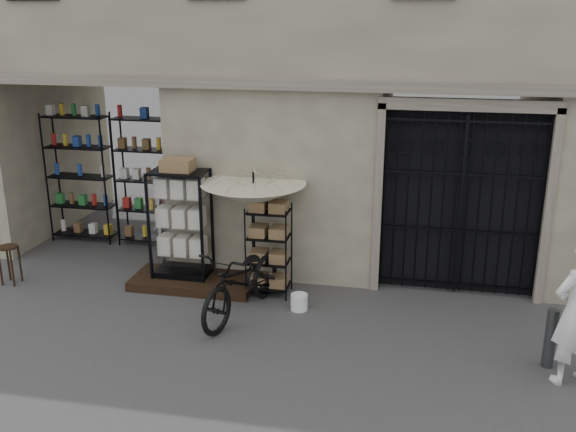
% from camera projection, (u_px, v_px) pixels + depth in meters
% --- Properties ---
extents(ground, '(80.00, 80.00, 0.00)m').
position_uv_depth(ground, '(326.00, 346.00, 8.59)').
color(ground, black).
rests_on(ground, ground).
extents(shop_recess, '(3.00, 1.70, 3.00)m').
position_uv_depth(shop_recess, '(103.00, 173.00, 11.61)').
color(shop_recess, black).
rests_on(shop_recess, ground).
extents(shop_shelving, '(2.70, 0.50, 2.50)m').
position_uv_depth(shop_shelving, '(115.00, 179.00, 12.16)').
color(shop_shelving, black).
rests_on(shop_shelving, ground).
extents(iron_gate, '(2.50, 0.21, 3.00)m').
position_uv_depth(iron_gate, '(460.00, 200.00, 9.93)').
color(iron_gate, black).
rests_on(iron_gate, ground).
extents(step_platform, '(2.00, 0.90, 0.15)m').
position_uv_depth(step_platform, '(194.00, 282.00, 10.47)').
color(step_platform, black).
rests_on(step_platform, ground).
extents(display_cabinet, '(1.01, 0.82, 1.90)m').
position_uv_depth(display_cabinet, '(181.00, 229.00, 10.34)').
color(display_cabinet, black).
rests_on(display_cabinet, step_platform).
extents(wire_rack, '(0.68, 0.52, 1.45)m').
position_uv_depth(wire_rack, '(269.00, 251.00, 10.01)').
color(wire_rack, black).
rests_on(wire_rack, ground).
extents(market_umbrella, '(1.76, 1.78, 2.33)m').
position_uv_depth(market_umbrella, '(253.00, 188.00, 9.90)').
color(market_umbrella, black).
rests_on(market_umbrella, ground).
extents(white_bucket, '(0.31, 0.31, 0.25)m').
position_uv_depth(white_bucket, '(299.00, 302.00, 9.63)').
color(white_bucket, white).
rests_on(white_bucket, ground).
extents(bicycle, '(0.99, 1.24, 2.07)m').
position_uv_depth(bicycle, '(244.00, 315.00, 9.50)').
color(bicycle, black).
rests_on(bicycle, ground).
extents(wooden_stool, '(0.38, 0.38, 0.65)m').
position_uv_depth(wooden_stool, '(10.00, 264.00, 10.50)').
color(wooden_stool, black).
rests_on(wooden_stool, ground).
extents(steel_bollard, '(0.14, 0.14, 0.79)m').
position_uv_depth(steel_bollard, '(550.00, 338.00, 8.00)').
color(steel_bollard, '#484A4C').
rests_on(steel_bollard, ground).
extents(shopkeeper, '(1.39, 1.95, 0.44)m').
position_uv_depth(shopkeeper, '(568.00, 381.00, 7.79)').
color(shopkeeper, white).
rests_on(shopkeeper, ground).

